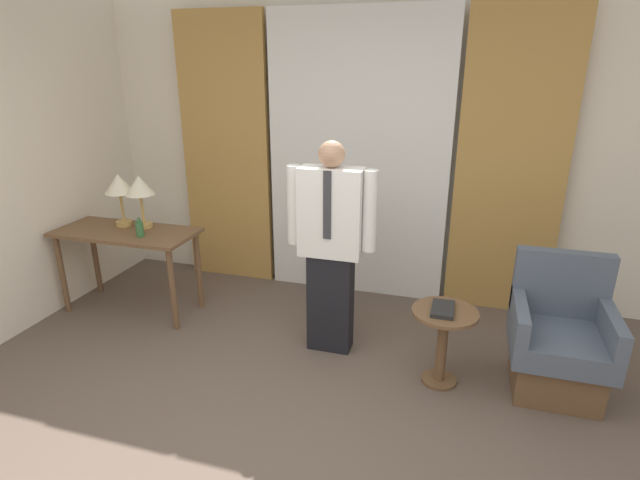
% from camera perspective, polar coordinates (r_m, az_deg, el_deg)
% --- Properties ---
extents(wall_back, '(10.00, 0.06, 2.70)m').
position_cam_1_polar(wall_back, '(4.70, 4.63, 10.12)').
color(wall_back, silver).
rests_on(wall_back, ground_plane).
extents(curtain_sheer_center, '(1.66, 0.06, 2.58)m').
position_cam_1_polar(curtain_sheer_center, '(4.59, 4.26, 9.12)').
color(curtain_sheer_center, white).
rests_on(curtain_sheer_center, ground_plane).
extents(curtain_drape_left, '(0.89, 0.06, 2.58)m').
position_cam_1_polar(curtain_drape_left, '(5.03, -10.72, 9.78)').
color(curtain_drape_left, '#B28442').
rests_on(curtain_drape_left, ground_plane).
extents(curtain_drape_right, '(0.89, 0.06, 2.58)m').
position_cam_1_polar(curtain_drape_right, '(4.50, 20.95, 7.67)').
color(curtain_drape_right, '#B28442').
rests_on(curtain_drape_right, ground_plane).
extents(desk, '(1.23, 0.54, 0.75)m').
position_cam_1_polar(desk, '(4.66, -21.19, -0.33)').
color(desk, brown).
rests_on(desk, ground_plane).
extents(table_lamp_left, '(0.25, 0.25, 0.46)m').
position_cam_1_polar(table_lamp_left, '(4.70, -21.97, 5.66)').
color(table_lamp_left, tan).
rests_on(table_lamp_left, desk).
extents(table_lamp_right, '(0.25, 0.25, 0.46)m').
position_cam_1_polar(table_lamp_right, '(4.57, -19.91, 5.56)').
color(table_lamp_right, tan).
rests_on(table_lamp_right, desk).
extents(bottle_near_edge, '(0.06, 0.06, 0.16)m').
position_cam_1_polar(bottle_near_edge, '(4.41, -19.91, 1.21)').
color(bottle_near_edge, '#336638').
rests_on(bottle_near_edge, desk).
extents(person, '(0.67, 0.22, 1.62)m').
position_cam_1_polar(person, '(3.66, 1.26, -0.32)').
color(person, black).
rests_on(person, ground_plane).
extents(armchair, '(0.63, 0.63, 0.92)m').
position_cam_1_polar(armchair, '(3.79, 25.57, -10.63)').
color(armchair, brown).
rests_on(armchair, ground_plane).
extents(side_table, '(0.45, 0.45, 0.56)m').
position_cam_1_polar(side_table, '(3.56, 13.88, -10.41)').
color(side_table, brown).
rests_on(side_table, ground_plane).
extents(book, '(0.15, 0.25, 0.03)m').
position_cam_1_polar(book, '(3.46, 13.86, -7.67)').
color(book, black).
rests_on(book, side_table).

